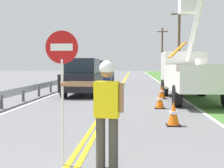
% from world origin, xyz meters
% --- Properties ---
extents(centerline_yellow_left, '(0.11, 110.00, 0.01)m').
position_xyz_m(centerline_yellow_left, '(-0.09, 20.00, 0.01)').
color(centerline_yellow_left, yellow).
rests_on(centerline_yellow_left, ground).
extents(centerline_yellow_right, '(0.11, 110.00, 0.01)m').
position_xyz_m(centerline_yellow_right, '(0.09, 20.00, 0.01)').
color(centerline_yellow_right, yellow).
rests_on(centerline_yellow_right, ground).
extents(edge_line_right, '(0.12, 110.00, 0.01)m').
position_xyz_m(edge_line_right, '(3.60, 20.00, 0.01)').
color(edge_line_right, silver).
rests_on(edge_line_right, ground).
extents(edge_line_left, '(0.12, 110.00, 0.01)m').
position_xyz_m(edge_line_left, '(-3.60, 20.00, 0.01)').
color(edge_line_left, silver).
rests_on(edge_line_left, ground).
extents(flagger_worker, '(1.08, 0.28, 1.83)m').
position_xyz_m(flagger_worker, '(0.60, 2.71, 1.05)').
color(flagger_worker, '#474238').
rests_on(flagger_worker, ground).
extents(stop_sign_paddle, '(0.56, 0.04, 2.33)m').
position_xyz_m(stop_sign_paddle, '(-0.17, 2.79, 1.71)').
color(stop_sign_paddle, silver).
rests_on(stop_sign_paddle, ground).
extents(utility_bucket_truck, '(2.67, 6.84, 5.22)m').
position_xyz_m(utility_bucket_truck, '(3.83, 12.58, 1.41)').
color(utility_bucket_truck, white).
rests_on(utility_bucket_truck, ground).
extents(oncoming_suv_nearest, '(1.96, 4.63, 2.10)m').
position_xyz_m(oncoming_suv_nearest, '(-1.85, 14.39, 1.06)').
color(oncoming_suv_nearest, black).
rests_on(oncoming_suv_nearest, ground).
extents(oncoming_suv_second, '(2.07, 4.67, 2.10)m').
position_xyz_m(oncoming_suv_second, '(-1.85, 23.56, 1.06)').
color(oncoming_suv_second, navy).
rests_on(oncoming_suv_second, ground).
extents(utility_pole_mid, '(1.80, 0.28, 7.90)m').
position_xyz_m(utility_pole_mid, '(6.01, 30.59, 4.13)').
color(utility_pole_mid, brown).
rests_on(utility_pole_mid, ground).
extents(utility_pole_far, '(1.80, 0.28, 7.65)m').
position_xyz_m(utility_pole_far, '(5.60, 45.33, 4.01)').
color(utility_pole_far, brown).
rests_on(utility_pole_far, ground).
extents(traffic_cone_lead, '(0.40, 0.40, 0.70)m').
position_xyz_m(traffic_cone_lead, '(2.20, 6.28, 0.34)').
color(traffic_cone_lead, orange).
rests_on(traffic_cone_lead, ground).
extents(traffic_cone_mid, '(0.40, 0.40, 0.70)m').
position_xyz_m(traffic_cone_mid, '(2.10, 9.56, 0.34)').
color(traffic_cone_mid, orange).
rests_on(traffic_cone_mid, ground).
extents(traffic_cone_tail, '(0.40, 0.40, 0.70)m').
position_xyz_m(traffic_cone_tail, '(2.51, 12.92, 0.34)').
color(traffic_cone_tail, orange).
rests_on(traffic_cone_tail, ground).
extents(guardrail_left_shoulder, '(0.10, 32.00, 0.71)m').
position_xyz_m(guardrail_left_shoulder, '(-4.20, 14.70, 0.52)').
color(guardrail_left_shoulder, '#9EA0A3').
rests_on(guardrail_left_shoulder, ground).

